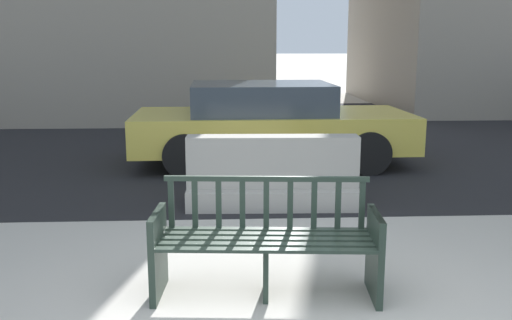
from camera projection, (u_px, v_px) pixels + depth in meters
The scene contains 4 objects.
street_asphalt at pixel (247, 133), 12.14m from camera, with size 120.00×12.00×0.01m, color black.
street_bench at pixel (266, 245), 4.32m from camera, with size 1.72×0.65×0.88m.
jersey_barrier_centre at pixel (272, 178), 6.70m from camera, with size 2.02×0.74×0.84m.
car_sedan_far at pixel (269, 123), 9.02m from camera, with size 4.34×2.07×1.28m.
Camera 1 is at (-0.42, -3.30, 1.90)m, focal length 40.00 mm.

